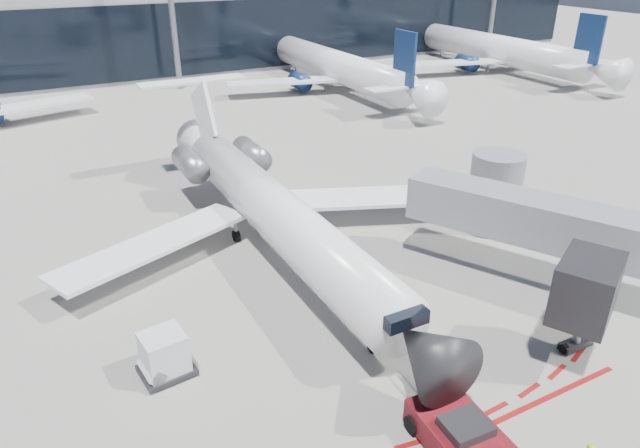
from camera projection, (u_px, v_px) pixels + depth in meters
ground at (334, 282)px, 30.34m from camera, size 260.00×260.00×0.00m
apron_centerline at (317, 265)px, 31.92m from camera, size 0.25×40.00×0.01m
apron_stop_bar at (485, 427)px, 21.23m from camera, size 14.00×0.25×0.01m
terminal_building at (104, 5)px, 78.01m from camera, size 150.00×24.15×24.00m
jet_bridge at (521, 215)px, 30.73m from camera, size 10.03×15.20×4.90m
regional_jet at (269, 206)px, 32.88m from camera, size 24.99×30.82×7.72m
pushback_tug at (458, 433)px, 20.11m from camera, size 2.62×5.78×1.49m
uld_container at (165, 355)px, 23.43m from camera, size 2.31×2.03×1.99m
bg_airliner_2 at (336, 44)px, 68.38m from camera, size 32.64×34.56×10.56m
bg_airliner_3 at (500, 29)px, 78.65m from camera, size 34.01×36.02×11.00m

